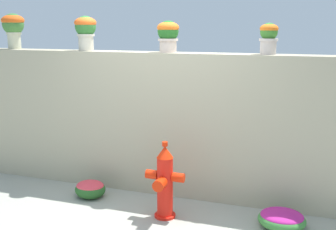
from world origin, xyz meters
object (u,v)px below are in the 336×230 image
at_px(potted_plant_3, 269,36).
at_px(flower_bush_right, 90,188).
at_px(potted_plant_0, 13,26).
at_px(fire_hydrant, 165,183).
at_px(flower_bush_left, 282,219).
at_px(potted_plant_1, 86,29).
at_px(potted_plant_2, 168,34).

bearing_deg(potted_plant_3, flower_bush_right, -165.40).
relative_size(potted_plant_0, fire_hydrant, 0.55).
xyz_separation_m(fire_hydrant, flower_bush_left, (1.29, 0.17, -0.31)).
bearing_deg(flower_bush_left, potted_plant_3, 116.08).
bearing_deg(fire_hydrant, flower_bush_left, 7.45).
xyz_separation_m(potted_plant_0, flower_bush_left, (3.84, -0.61, -2.06)).
xyz_separation_m(potted_plant_0, potted_plant_1, (1.18, -0.03, -0.04)).
xyz_separation_m(potted_plant_3, flower_bush_left, (0.30, -0.61, -1.94)).
bearing_deg(potted_plant_0, potted_plant_3, 0.01).
bearing_deg(potted_plant_2, flower_bush_right, -148.29).
height_order(potted_plant_1, flower_bush_right, potted_plant_1).
xyz_separation_m(potted_plant_2, flower_bush_right, (-0.87, -0.54, -1.95)).
bearing_deg(potted_plant_0, flower_bush_left, -8.98).
bearing_deg(potted_plant_2, potted_plant_1, -178.94).
bearing_deg(potted_plant_1, potted_plant_3, 0.68).
bearing_deg(potted_plant_0, potted_plant_2, -0.16).
distance_m(potted_plant_0, potted_plant_1, 1.18).
xyz_separation_m(potted_plant_1, potted_plant_2, (1.15, 0.02, -0.05)).
distance_m(potted_plant_3, flower_bush_left, 2.05).
relative_size(potted_plant_3, flower_bush_right, 0.90).
height_order(potted_plant_3, flower_bush_right, potted_plant_3).
xyz_separation_m(potted_plant_2, flower_bush_left, (1.52, -0.60, -1.96)).
bearing_deg(potted_plant_1, potted_plant_0, 178.65).
bearing_deg(fire_hydrant, potted_plant_2, 106.38).
relative_size(potted_plant_0, flower_bush_right, 1.25).
bearing_deg(potted_plant_1, flower_bush_right, -62.07).
bearing_deg(flower_bush_right, flower_bush_left, -1.49).
relative_size(potted_plant_0, potted_plant_3, 1.38).
distance_m(potted_plant_0, potted_plant_2, 2.32).
distance_m(potted_plant_2, flower_bush_left, 2.55).
bearing_deg(flower_bush_left, potted_plant_0, 171.02).
bearing_deg(flower_bush_right, fire_hydrant, -11.90).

